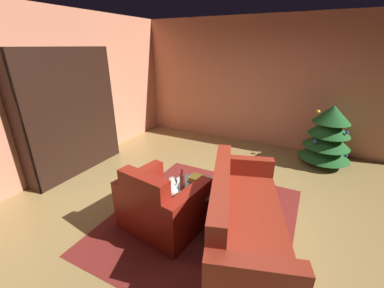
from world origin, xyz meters
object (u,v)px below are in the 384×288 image
Objects in this scene: decorated_tree at (328,136)px; coffee_table at (195,189)px; bottle_on_table at (182,182)px; book_stack_on_table at (196,181)px; armchair_red at (162,206)px; couch_red at (242,220)px; bookshelf_unit at (77,113)px.

coffee_table is at bearing -122.59° from decorated_tree.
book_stack_on_table is at bearing 53.46° from bottle_on_table.
armchair_red is 0.99m from couch_red.
decorated_tree is at bearing 57.41° from coffee_table.
armchair_red is at bearing -122.51° from decorated_tree.
book_stack_on_table is 2.90m from decorated_tree.
armchair_red is 0.39m from bottle_on_table.
coffee_table is 0.57× the size of decorated_tree.
coffee_table is (2.49, -0.34, -0.67)m from bookshelf_unit.
bookshelf_unit reaches higher than decorated_tree.
bookshelf_unit is at bearing 168.51° from bottle_on_table.
decorated_tree is (1.68, 2.61, 0.04)m from bottle_on_table.
couch_red reaches higher than bottle_on_table.
couch_red is 3.20× the size of coffee_table.
coffee_table is (0.26, 0.42, 0.08)m from armchair_red.
bookshelf_unit is 7.24× the size of bottle_on_table.
bottle_on_table is at bearing 174.87° from couch_red.
couch_red is 2.83m from decorated_tree.
bookshelf_unit reaches higher than book_stack_on_table.
couch_red is 7.20× the size of bottle_on_table.
book_stack_on_table is at bearing 57.93° from armchair_red.
bookshelf_unit is 1.84× the size of decorated_tree.
bottle_on_table reaches higher than coffee_table.
armchair_red is 3.42m from decorated_tree.
bookshelf_unit is 2.47m from armchair_red.
book_stack_on_table is (0.01, 0.02, 0.12)m from coffee_table.
coffee_table is 2.97× the size of book_stack_on_table.
bottle_on_table is (0.15, 0.27, 0.24)m from armchair_red.
bookshelf_unit is at bearing 172.28° from coffee_table.
coffee_table is at bearing 162.77° from couch_red.
book_stack_on_table is (2.51, -0.32, -0.55)m from bookshelf_unit.
bookshelf_unit is 3.21× the size of coffee_table.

